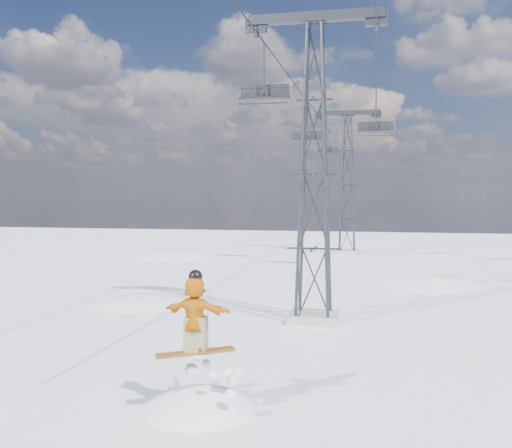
# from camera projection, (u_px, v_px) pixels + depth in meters

# --- Properties ---
(ground) EXTENTS (120.00, 120.00, 0.00)m
(ground) POSITION_uv_depth(u_px,v_px,m) (245.00, 392.00, 13.75)
(ground) COLOR white
(ground) RESTS_ON ground
(snow_terrain) EXTENTS (39.00, 37.00, 22.00)m
(snow_terrain) POSITION_uv_depth(u_px,v_px,m) (247.00, 422.00, 35.99)
(snow_terrain) COLOR white
(snow_terrain) RESTS_ON ground
(lift_tower_near) EXTENTS (5.20, 1.80, 11.43)m
(lift_tower_near) POSITION_uv_depth(u_px,v_px,m) (314.00, 176.00, 21.12)
(lift_tower_near) COLOR #999999
(lift_tower_near) RESTS_ON ground
(lift_tower_far) EXTENTS (5.20, 1.80, 11.43)m
(lift_tower_far) POSITION_uv_depth(u_px,v_px,m) (347.00, 186.00, 45.55)
(lift_tower_far) COLOR #999999
(lift_tower_far) RESTS_ON ground
(haul_cables) EXTENTS (4.46, 51.00, 0.06)m
(haul_cables) POSITION_uv_depth(u_px,v_px,m) (336.00, 86.00, 32.08)
(haul_cables) COLOR black
(haul_cables) RESTS_ON ground
(lift_chair_near) EXTENTS (2.01, 0.58, 2.49)m
(lift_chair_near) POSITION_uv_depth(u_px,v_px,m) (264.00, 93.00, 22.97)
(lift_chair_near) COLOR black
(lift_chair_near) RESTS_ON ground
(lift_chair_mid) EXTENTS (2.12, 0.61, 2.63)m
(lift_chair_mid) POSITION_uv_depth(u_px,v_px,m) (376.00, 128.00, 33.99)
(lift_chair_mid) COLOR black
(lift_chair_mid) RESTS_ON ground
(lift_chair_far) EXTENTS (2.22, 0.64, 2.75)m
(lift_chair_far) POSITION_uv_depth(u_px,v_px,m) (309.00, 137.00, 38.34)
(lift_chair_far) COLOR black
(lift_chair_far) RESTS_ON ground
(lift_chair_extra) EXTENTS (1.99, 0.57, 2.47)m
(lift_chair_extra) POSITION_uv_depth(u_px,v_px,m) (328.00, 151.00, 53.67)
(lift_chair_extra) COLOR black
(lift_chair_extra) RESTS_ON ground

